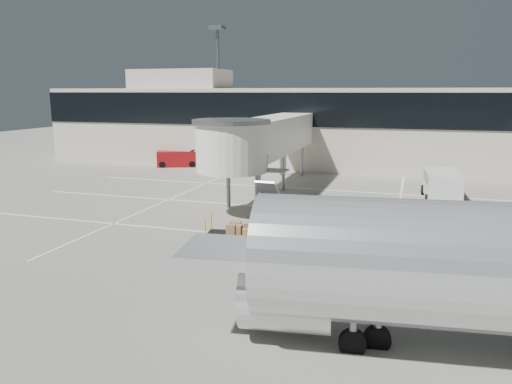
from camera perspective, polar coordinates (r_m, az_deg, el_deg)
ground at (r=24.89m, az=1.18°, el=-6.60°), size 140.00×140.00×0.00m
lane_markings at (r=33.76m, az=4.56°, el=-1.77°), size 40.00×30.00×0.02m
terminal at (r=53.24m, az=10.02°, el=7.39°), size 64.00×12.11×15.20m
jet_bridge at (r=36.72m, az=0.65°, el=6.09°), size 5.70×20.40×6.03m
baggage_tug at (r=28.72m, az=7.00°, el=-2.89°), size 2.98×2.53×1.76m
suitcase_cart at (r=28.01m, az=13.92°, el=-3.62°), size 4.24×2.28×1.63m
box_cart_near at (r=22.68m, az=1.30°, el=-7.09°), size 3.54×1.70×1.36m
box_cart_far at (r=25.31m, az=-2.07°, el=-4.92°), size 3.87×2.02×1.48m
ground_worker at (r=24.78m, az=2.46°, el=-4.45°), size 0.76×0.58×1.85m
minivan at (r=38.19m, az=20.43°, el=0.96°), size 2.70×5.58×2.06m
belt_loader at (r=52.66m, az=-8.91°, el=3.78°), size 4.73×3.24×2.14m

